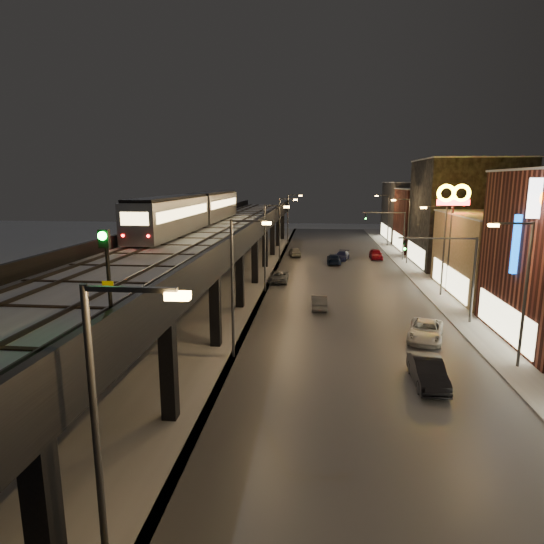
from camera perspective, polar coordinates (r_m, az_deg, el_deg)
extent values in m
plane|color=silver|center=(19.01, -10.41, -25.33)|extent=(220.00, 220.00, 0.00)
cube|color=#46474D|center=(50.94, 8.85, -1.60)|extent=(17.00, 120.00, 0.06)
cube|color=#9FA1A8|center=(52.46, 19.82, -1.72)|extent=(4.00, 120.00, 0.14)
cube|color=#9FA1A8|center=(51.95, -6.19, -1.27)|extent=(11.00, 120.00, 0.06)
cube|color=black|center=(48.09, -7.07, 4.67)|extent=(9.00, 100.00, 1.00)
cube|color=black|center=(14.63, -26.67, -26.24)|extent=(0.70, 0.70, 5.30)
cube|color=black|center=(25.74, -28.91, -9.78)|extent=(0.70, 0.70, 5.30)
cube|color=black|center=(22.49, -12.84, -11.58)|extent=(0.70, 0.70, 5.30)
cube|color=black|center=(23.10, -21.89, -4.95)|extent=(8.00, 0.60, 0.50)
cube|color=black|center=(33.98, -19.42, -4.08)|extent=(0.70, 0.70, 5.30)
cube|color=black|center=(31.59, -7.12, -4.65)|extent=(0.70, 0.70, 5.30)
cube|color=black|center=(32.02, -13.70, -0.07)|extent=(8.00, 0.60, 0.50)
cube|color=black|center=(42.97, -13.84, -0.62)|extent=(0.70, 0.70, 5.30)
cube|color=black|center=(41.11, -4.06, -0.85)|extent=(0.70, 0.70, 5.30)
cube|color=black|center=(41.44, -9.17, 2.65)|extent=(8.00, 0.60, 0.50)
cube|color=black|center=(52.33, -10.22, 1.63)|extent=(0.70, 0.70, 5.30)
cube|color=black|center=(50.81, -2.17, 1.51)|extent=(0.70, 0.70, 5.30)
cube|color=black|center=(51.08, -6.31, 4.34)|extent=(8.00, 0.60, 0.50)
cube|color=black|center=(61.89, -7.71, 3.19)|extent=(0.70, 0.70, 5.30)
cube|color=black|center=(60.61, -0.88, 3.12)|extent=(0.70, 0.70, 5.30)
cube|color=black|center=(60.84, -4.36, 5.49)|extent=(8.00, 0.60, 0.50)
cube|color=black|center=(71.57, -5.87, 4.32)|extent=(0.70, 0.70, 5.30)
cube|color=black|center=(70.47, 0.05, 4.27)|extent=(0.70, 0.70, 5.30)
cube|color=black|center=(70.66, -2.95, 6.31)|extent=(8.00, 0.60, 0.50)
cube|color=black|center=(81.33, -4.46, 5.18)|extent=(0.70, 0.70, 5.30)
cube|color=black|center=(80.36, 0.76, 5.14)|extent=(0.70, 0.70, 5.30)
cube|color=black|center=(80.53, -1.88, 6.93)|extent=(8.00, 0.60, 0.50)
cube|color=black|center=(91.14, -3.36, 5.85)|extent=(0.70, 0.70, 5.30)
cube|color=black|center=(90.27, 1.31, 5.82)|extent=(0.70, 0.70, 5.30)
cube|color=black|center=(90.43, -1.04, 7.42)|extent=(8.00, 0.60, 0.50)
cube|color=#B2B7C1|center=(48.03, -7.08, 5.36)|extent=(8.40, 100.00, 0.16)
cube|color=#332D28|center=(48.83, -10.80, 5.53)|extent=(0.08, 98.00, 0.16)
cube|color=#332D28|center=(48.44, -9.15, 5.54)|extent=(0.08, 98.00, 0.16)
cube|color=#332D28|center=(47.75, -5.58, 5.55)|extent=(0.08, 98.00, 0.16)
cube|color=#332D28|center=(47.49, -3.87, 5.55)|extent=(0.08, 98.00, 0.16)
cube|color=black|center=(20.26, -26.05, -3.58)|extent=(7.80, 0.24, 0.06)
cube|color=black|center=(34.60, -12.18, 3.08)|extent=(7.80, 0.24, 0.06)
cube|color=black|center=(49.96, -6.58, 5.73)|extent=(7.80, 0.24, 0.06)
cube|color=black|center=(65.63, -3.62, 7.10)|extent=(7.80, 0.24, 0.06)
cube|color=black|center=(81.43, -1.79, 7.93)|extent=(7.80, 0.24, 0.06)
cube|color=black|center=(47.22, -1.92, 5.91)|extent=(0.30, 100.00, 1.10)
cube|color=black|center=(49.13, -12.08, 5.88)|extent=(0.30, 100.00, 1.10)
cube|color=#FFF3B7|center=(36.54, 27.05, -5.34)|extent=(0.10, 9.60, 2.40)
cube|color=#907653|center=(51.00, 28.02, 1.76)|extent=(12.00, 15.00, 8.00)
cube|color=#FFF3B7|center=(49.43, 21.27, -0.77)|extent=(0.10, 12.00, 2.40)
cube|color=#B2B7C1|center=(50.58, 28.45, 6.32)|extent=(12.20, 15.20, 0.16)
cube|color=black|center=(65.68, 23.05, 6.67)|extent=(12.00, 13.00, 14.00)
cube|color=#FFF3B7|center=(64.74, 17.56, 2.17)|extent=(0.10, 10.40, 2.40)
cube|color=#B2B7C1|center=(65.60, 23.54, 12.84)|extent=(12.20, 13.20, 0.16)
cube|color=brown|center=(79.27, 19.98, 6.09)|extent=(12.00, 12.00, 10.00)
cube|color=#FFF3B7|center=(78.35, 15.51, 3.80)|extent=(0.10, 9.60, 2.40)
cube|color=#B2B7C1|center=(79.03, 20.23, 9.75)|extent=(12.20, 12.20, 0.16)
cube|color=#2F2F31|center=(92.83, 17.91, 7.20)|extent=(12.00, 16.00, 11.00)
cube|color=#FFF3B7|center=(92.09, 14.07, 4.94)|extent=(0.10, 12.80, 2.40)
cube|color=#B2B7C1|center=(92.65, 18.12, 10.64)|extent=(12.20, 16.20, 0.16)
cylinder|color=#38383A|center=(12.89, -20.98, -21.32)|extent=(0.18, 0.18, 9.00)
cube|color=#38383A|center=(10.73, -17.38, -2.10)|extent=(2.20, 0.12, 0.12)
cube|color=#FFB550|center=(10.38, -11.74, -2.93)|extent=(0.55, 0.28, 0.18)
cylinder|color=#38383A|center=(28.90, -4.99, -2.32)|extent=(0.18, 0.18, 9.00)
cube|color=#38383A|center=(28.01, -2.92, 6.40)|extent=(2.20, 0.12, 0.12)
cube|color=#FFB550|center=(27.88, -0.67, 6.14)|extent=(0.55, 0.28, 0.18)
cylinder|color=#38383A|center=(31.01, 29.18, -2.80)|extent=(0.18, 0.18, 9.00)
cube|color=#38383A|center=(29.92, 28.05, 5.41)|extent=(2.20, 0.12, 0.12)
cube|color=#FFB550|center=(29.53, 26.04, 5.29)|extent=(0.55, 0.28, 0.18)
cylinder|color=#38383A|center=(46.40, -0.90, 2.90)|extent=(0.18, 0.18, 9.00)
cube|color=#38383A|center=(45.85, 0.47, 8.32)|extent=(2.20, 0.12, 0.12)
cube|color=#FFB550|center=(45.77, 1.85, 8.16)|extent=(0.55, 0.28, 0.18)
cylinder|color=#38383A|center=(47.74, 20.74, 2.40)|extent=(0.18, 0.18, 9.00)
cube|color=#38383A|center=(47.04, 19.81, 7.74)|extent=(2.20, 0.12, 0.12)
cube|color=#FFB550|center=(46.79, 18.48, 7.66)|extent=(0.55, 0.28, 0.18)
cylinder|color=#38383A|center=(64.17, 0.95, 5.24)|extent=(0.18, 0.18, 9.00)
cube|color=#38383A|center=(63.78, 1.96, 9.16)|extent=(2.20, 0.12, 0.12)
cube|color=#FFB550|center=(63.72, 2.96, 9.04)|extent=(0.55, 0.28, 0.18)
cylinder|color=#38383A|center=(65.15, 16.72, 4.85)|extent=(0.18, 0.18, 9.00)
cube|color=#38383A|center=(64.64, 15.97, 8.76)|extent=(2.20, 0.12, 0.12)
cube|color=#FFB550|center=(64.46, 15.00, 8.70)|extent=(0.55, 0.28, 0.18)
cylinder|color=#38383A|center=(82.05, 2.00, 6.56)|extent=(0.18, 0.18, 9.00)
cube|color=#38383A|center=(81.74, 2.81, 9.62)|extent=(2.20, 0.12, 0.12)
cube|color=#FFB550|center=(81.69, 3.59, 9.53)|extent=(0.55, 0.28, 0.18)
cylinder|color=#38383A|center=(82.81, 14.39, 6.26)|extent=(0.18, 0.18, 9.00)
cube|color=#38383A|center=(82.41, 13.78, 9.33)|extent=(2.20, 0.12, 0.12)
cube|color=#FFB550|center=(82.27, 13.01, 9.28)|extent=(0.55, 0.28, 0.18)
cylinder|color=#38383A|center=(39.42, 23.94, -1.07)|extent=(0.20, 0.20, 7.00)
cube|color=#38383A|center=(38.04, 20.05, 4.00)|extent=(6.00, 0.12, 0.12)
imported|color=black|center=(37.56, 16.30, 3.38)|extent=(0.20, 0.16, 1.00)
sphere|color=#0CFF26|center=(37.45, 16.32, 2.97)|extent=(0.18, 0.18, 0.18)
cylinder|color=#38383A|center=(68.19, 16.20, 4.31)|extent=(0.20, 0.20, 7.00)
cube|color=#38383A|center=(67.40, 13.84, 7.25)|extent=(6.00, 0.12, 0.12)
imported|color=black|center=(67.13, 11.69, 6.90)|extent=(0.20, 0.16, 1.00)
sphere|color=#0CFF26|center=(67.00, 11.69, 6.68)|extent=(0.18, 0.18, 0.18)
cube|color=gray|center=(42.02, -12.54, 6.80)|extent=(2.74, 16.56, 3.12)
cube|color=black|center=(41.93, -12.64, 9.09)|extent=(2.46, 16.08, 0.24)
cube|color=#EECB7F|center=(42.44, -14.35, 7.34)|extent=(0.05, 15.14, 0.85)
cube|color=#EECB7F|center=(41.58, -10.74, 7.42)|extent=(0.05, 15.14, 0.85)
cube|color=gray|center=(58.72, -7.25, 8.19)|extent=(2.74, 16.56, 3.12)
cube|color=black|center=(58.66, -7.29, 9.83)|extent=(2.46, 16.08, 0.24)
cube|color=#EECB7F|center=(59.02, -8.58, 8.58)|extent=(0.05, 15.14, 0.85)
cube|color=#EECB7F|center=(58.41, -5.93, 8.62)|extent=(0.05, 15.14, 0.85)
cube|color=#EECB7F|center=(34.23, -16.89, 6.41)|extent=(2.08, 0.05, 0.95)
sphere|color=#FF0C0C|center=(34.70, -18.23, 4.35)|extent=(0.19, 0.19, 0.19)
sphere|color=#FF0C0C|center=(33.98, -15.30, 4.38)|extent=(0.19, 0.19, 0.19)
cylinder|color=black|center=(15.60, -19.79, -0.80)|extent=(0.13, 0.13, 3.16)
cube|color=black|center=(15.28, -20.31, 3.94)|extent=(0.34, 0.19, 0.58)
sphere|color=#0CFF26|center=(15.16, -20.53, 4.27)|extent=(0.27, 0.27, 0.27)
cube|color=#DECF02|center=(15.55, -19.89, -1.64)|extent=(0.37, 0.04, 0.32)
imported|color=#5C5D5E|center=(41.08, 5.92, -3.79)|extent=(1.45, 3.85, 1.25)
imported|color=slate|center=(51.62, 0.83, -0.60)|extent=(2.17, 4.58, 1.26)
imported|color=black|center=(63.46, 7.77, 1.57)|extent=(1.86, 4.58, 1.33)
imported|color=gray|center=(69.36, 2.89, 2.50)|extent=(2.28, 4.22, 1.36)
imported|color=black|center=(27.51, 18.96, -11.88)|extent=(1.61, 4.53, 1.49)
imported|color=silver|center=(34.70, 18.71, -7.10)|extent=(3.58, 5.40, 1.38)
imported|color=#14183E|center=(66.60, 8.74, 1.97)|extent=(2.74, 4.67, 1.27)
imported|color=maroon|center=(68.56, 12.91, 2.16)|extent=(1.71, 4.24, 1.44)
cylinder|color=#38383A|center=(49.55, 21.38, 2.59)|extent=(0.24, 0.24, 8.89)
cube|color=#FF0C0C|center=(49.12, 21.78, 8.11)|extent=(3.11, 0.25, 0.56)
torus|color=yellow|center=(48.90, 21.03, 9.20)|extent=(1.81, 0.41, 1.80)
torus|color=yellow|center=(49.29, 22.67, 9.09)|extent=(1.81, 0.41, 1.80)
cylinder|color=#38383A|center=(33.05, 30.49, -1.17)|extent=(0.28, 0.28, 10.09)
cylinder|color=#38383A|center=(35.69, 28.53, -3.94)|extent=(0.28, 0.28, 5.50)
cube|color=#015EFF|center=(34.89, 29.21, 3.07)|extent=(1.76, 0.35, 3.96)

